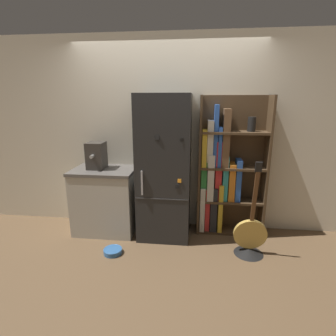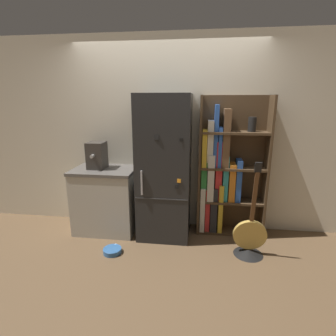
% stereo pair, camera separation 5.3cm
% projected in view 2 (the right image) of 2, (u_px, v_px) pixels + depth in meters
% --- Properties ---
extents(ground_plane, '(16.00, 16.00, 0.00)m').
position_uv_depth(ground_plane, '(163.00, 238.00, 3.46)').
color(ground_plane, brown).
extents(wall_back, '(8.00, 0.05, 2.60)m').
position_uv_depth(wall_back, '(168.00, 135.00, 3.58)').
color(wall_back, beige).
rests_on(wall_back, ground_plane).
extents(refrigerator, '(0.66, 0.63, 1.85)m').
position_uv_depth(refrigerator, '(164.00, 168.00, 3.36)').
color(refrigerator, black).
rests_on(refrigerator, ground_plane).
extents(bookshelf, '(0.88, 0.30, 1.83)m').
position_uv_depth(bookshelf, '(223.00, 173.00, 3.46)').
color(bookshelf, '#4C3823').
rests_on(bookshelf, ground_plane).
extents(kitchen_counter, '(0.83, 0.59, 0.88)m').
position_uv_depth(kitchen_counter, '(106.00, 199.00, 3.60)').
color(kitchen_counter, '#BCB7A8').
rests_on(kitchen_counter, ground_plane).
extents(espresso_machine, '(0.22, 0.30, 0.35)m').
position_uv_depth(espresso_machine, '(97.00, 155.00, 3.48)').
color(espresso_machine, '#38332D').
rests_on(espresso_machine, kitchen_counter).
extents(guitar, '(0.38, 0.35, 1.15)m').
position_uv_depth(guitar, '(249.00, 242.00, 3.06)').
color(guitar, black).
rests_on(guitar, ground_plane).
extents(pet_bowl, '(0.22, 0.22, 0.06)m').
position_uv_depth(pet_bowl, '(112.00, 250.00, 3.12)').
color(pet_bowl, '#3366A5').
rests_on(pet_bowl, ground_plane).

